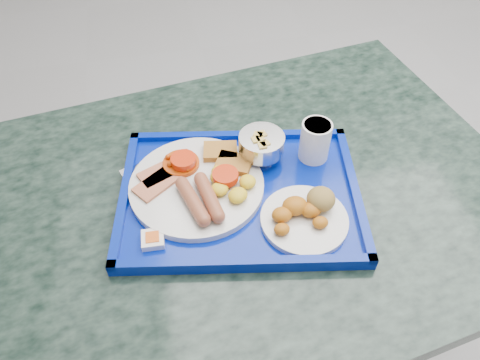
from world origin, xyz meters
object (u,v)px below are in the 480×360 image
at_px(fruit_bowl, 261,144).
at_px(table, 226,253).
at_px(bread_plate, 306,213).
at_px(juice_cup, 315,140).
at_px(main_plate, 201,183).
at_px(tray, 240,195).

bearing_deg(fruit_bowl, table, -140.31).
bearing_deg(table, fruit_bowl, 39.69).
relative_size(bread_plate, juice_cup, 1.88).
height_order(main_plate, fruit_bowl, fruit_bowl).
height_order(table, main_plate, main_plate).
relative_size(main_plate, juice_cup, 3.06).
distance_m(tray, juice_cup, 0.20).
distance_m(table, bread_plate, 0.29).
height_order(table, tray, tray).
bearing_deg(table, bread_plate, -34.79).
relative_size(tray, main_plate, 1.96).
relative_size(main_plate, fruit_bowl, 2.84).
xyz_separation_m(main_plate, juice_cup, (0.25, 0.04, 0.03)).
bearing_deg(tray, main_plate, 156.91).
bearing_deg(juice_cup, table, -162.74).
relative_size(table, fruit_bowl, 14.10).
distance_m(main_plate, bread_plate, 0.22).
bearing_deg(main_plate, juice_cup, 9.15).
bearing_deg(main_plate, fruit_bowl, 21.88).
bearing_deg(table, tray, -11.73).
distance_m(table, main_plate, 0.24).
distance_m(fruit_bowl, juice_cup, 0.11).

